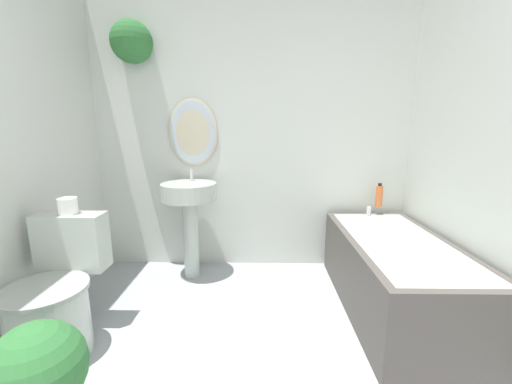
{
  "coord_description": "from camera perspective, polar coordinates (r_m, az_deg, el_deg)",
  "views": [
    {
      "loc": [
        0.08,
        -0.29,
        1.26
      ],
      "look_at": [
        0.05,
        1.55,
        0.88
      ],
      "focal_mm": 22.0,
      "sensor_mm": 36.0,
      "label": 1
    }
  ],
  "objects": [
    {
      "name": "potted_plant",
      "position": [
        1.68,
        -34.9,
        -26.03
      ],
      "size": [
        0.37,
        0.37,
        0.52
      ],
      "color": "silver",
      "rests_on": "ground_plane"
    },
    {
      "name": "toilet",
      "position": [
        2.2,
        -32.69,
        -16.22
      ],
      "size": [
        0.44,
        0.59,
        0.75
      ],
      "color": "#B2BCB2",
      "rests_on": "ground_plane"
    },
    {
      "name": "wall_back",
      "position": [
        2.81,
        -2.54,
        11.59
      ],
      "size": [
        2.86,
        0.33,
        2.4
      ],
      "color": "silver",
      "rests_on": "ground_plane"
    },
    {
      "name": "shampoo_bottle",
      "position": [
        2.92,
        21.48,
        -0.61
      ],
      "size": [
        0.06,
        0.06,
        0.2
      ],
      "color": "#DB6633",
      "rests_on": "bathtub"
    },
    {
      "name": "bathtub",
      "position": [
        2.45,
        23.97,
        -13.38
      ],
      "size": [
        0.68,
        1.41,
        0.59
      ],
      "color": "#4C4742",
      "rests_on": "ground_plane"
    },
    {
      "name": "pedestal_sink",
      "position": [
        2.67,
        -11.99,
        -2.34
      ],
      "size": [
        0.45,
        0.45,
        0.92
      ],
      "color": "#B2BCB2",
      "rests_on": "ground_plane"
    },
    {
      "name": "toilet_paper_roll",
      "position": [
        2.21,
        -31.04,
        -2.2
      ],
      "size": [
        0.11,
        0.11,
        0.1
      ],
      "color": "white",
      "rests_on": "toilet"
    }
  ]
}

